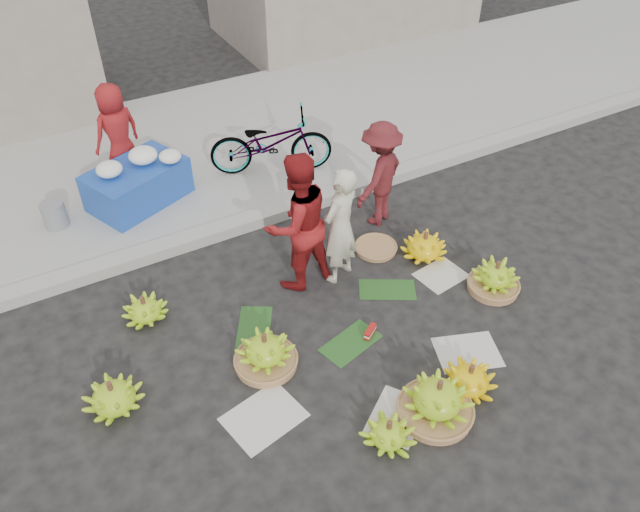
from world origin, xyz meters
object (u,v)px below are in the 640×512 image
banana_bunch_0 (265,352)px  banana_bunch_4 (495,278)px  bicycle (271,143)px  flower_table (138,182)px  vendor_cream (340,226)px

banana_bunch_0 → banana_bunch_4: banana_bunch_0 is taller
banana_bunch_4 → bicycle: bearing=109.4°
flower_table → bicycle: (1.87, -0.17, 0.15)m
banana_bunch_0 → bicycle: (1.59, 3.13, 0.38)m
banana_bunch_4 → bicycle: size_ratio=0.34×
banana_bunch_4 → flower_table: bearing=130.7°
banana_bunch_4 → vendor_cream: 1.88m
vendor_cream → bicycle: bearing=-120.5°
vendor_cream → banana_bunch_4: bearing=118.7°
banana_bunch_0 → bicycle: bicycle is taller
banana_bunch_4 → vendor_cream: size_ratio=0.40×
banana_bunch_0 → vendor_cream: vendor_cream is taller
flower_table → bicycle: bearing=-27.9°
bicycle → vendor_cream: bearing=-164.7°
banana_bunch_0 → flower_table: size_ratio=0.45×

